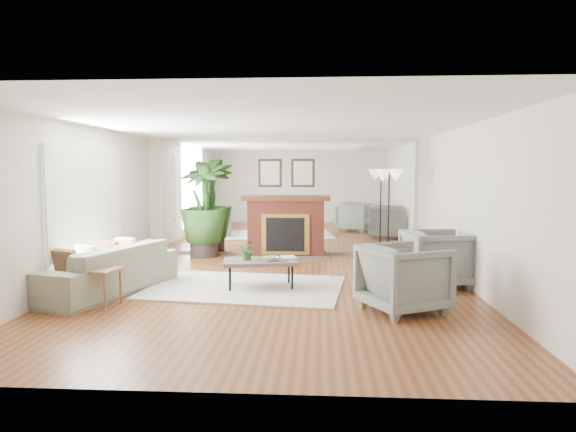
# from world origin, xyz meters

# --- Properties ---
(ground) EXTENTS (7.00, 7.00, 0.00)m
(ground) POSITION_xyz_m (0.00, 0.00, 0.00)
(ground) COLOR brown
(ground) RESTS_ON ground
(wall_left) EXTENTS (0.02, 7.00, 2.50)m
(wall_left) POSITION_xyz_m (-2.99, 0.00, 1.25)
(wall_left) COLOR silver
(wall_left) RESTS_ON ground
(wall_right) EXTENTS (0.02, 7.00, 2.50)m
(wall_right) POSITION_xyz_m (2.99, 0.00, 1.25)
(wall_right) COLOR silver
(wall_right) RESTS_ON ground
(wall_back) EXTENTS (6.00, 0.02, 2.50)m
(wall_back) POSITION_xyz_m (0.00, 3.49, 1.25)
(wall_back) COLOR silver
(wall_back) RESTS_ON ground
(mirror_panel) EXTENTS (5.40, 0.04, 2.40)m
(mirror_panel) POSITION_xyz_m (0.00, 3.47, 1.25)
(mirror_panel) COLOR silver
(mirror_panel) RESTS_ON wall_back
(window_panel) EXTENTS (0.04, 2.40, 1.50)m
(window_panel) POSITION_xyz_m (-2.96, 0.40, 1.35)
(window_panel) COLOR #B2E09E
(window_panel) RESTS_ON wall_left
(fireplace) EXTENTS (1.85, 0.83, 2.05)m
(fireplace) POSITION_xyz_m (0.00, 3.26, 0.66)
(fireplace) COLOR maroon
(fireplace) RESTS_ON ground
(area_rug) EXTENTS (3.10, 2.38, 0.03)m
(area_rug) POSITION_xyz_m (-0.42, 0.20, 0.02)
(area_rug) COLOR silver
(area_rug) RESTS_ON ground
(coffee_table) EXTENTS (1.20, 0.82, 0.44)m
(coffee_table) POSITION_xyz_m (-0.19, 0.21, 0.41)
(coffee_table) COLOR #594F46
(coffee_table) RESTS_ON ground
(sofa) EXTENTS (1.60, 2.60, 0.71)m
(sofa) POSITION_xyz_m (-2.45, -0.18, 0.35)
(sofa) COLOR gray
(sofa) RESTS_ON ground
(armchair_back) EXTENTS (1.10, 1.08, 0.88)m
(armchair_back) POSITION_xyz_m (2.54, 0.53, 0.44)
(armchair_back) COLOR slate
(armchair_back) RESTS_ON ground
(armchair_front) EXTENTS (1.27, 1.25, 0.87)m
(armchair_front) POSITION_xyz_m (1.78, -0.95, 0.43)
(armchair_front) COLOR slate
(armchair_front) RESTS_ON ground
(side_table) EXTENTS (0.52, 0.52, 0.51)m
(side_table) POSITION_xyz_m (-2.18, -0.96, 0.43)
(side_table) COLOR brown
(side_table) RESTS_ON ground
(potted_ficus) EXTENTS (1.25, 1.25, 2.04)m
(potted_ficus) POSITION_xyz_m (-1.72, 3.10, 1.09)
(potted_ficus) COLOR black
(potted_ficus) RESTS_ON ground
(floor_lamp) EXTENTS (0.60, 0.33, 1.83)m
(floor_lamp) POSITION_xyz_m (2.07, 2.78, 1.56)
(floor_lamp) COLOR black
(floor_lamp) RESTS_ON ground
(tabletop_plant) EXTENTS (0.32, 0.30, 0.30)m
(tabletop_plant) POSITION_xyz_m (-0.39, 0.21, 0.59)
(tabletop_plant) COLOR #2F6123
(tabletop_plant) RESTS_ON coffee_table
(fruit_bowl) EXTENTS (0.29, 0.29, 0.06)m
(fruit_bowl) POSITION_xyz_m (-0.03, 0.15, 0.47)
(fruit_bowl) COLOR brown
(fruit_bowl) RESTS_ON coffee_table
(book) EXTENTS (0.28, 0.33, 0.02)m
(book) POSITION_xyz_m (0.13, 0.37, 0.45)
(book) COLOR brown
(book) RESTS_ON coffee_table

